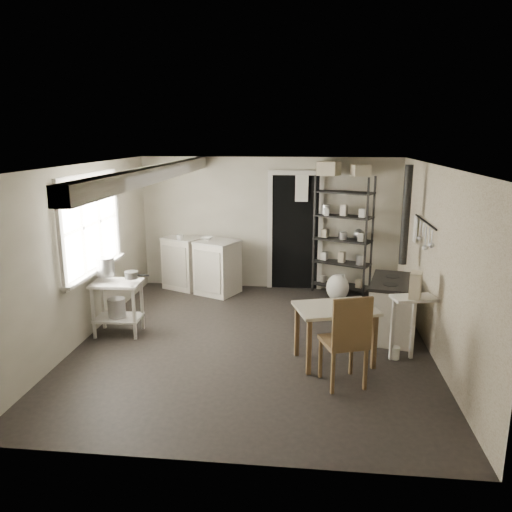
# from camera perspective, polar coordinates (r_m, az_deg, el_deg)

# --- Properties ---
(floor) EXTENTS (5.00, 5.00, 0.00)m
(floor) POSITION_cam_1_polar(r_m,az_deg,el_deg) (6.67, -0.28, -9.83)
(floor) COLOR black
(floor) RESTS_ON ground
(ceiling) EXTENTS (5.00, 5.00, 0.00)m
(ceiling) POSITION_cam_1_polar(r_m,az_deg,el_deg) (6.13, -0.31, 10.30)
(ceiling) COLOR beige
(ceiling) RESTS_ON wall_back
(wall_back) EXTENTS (4.50, 0.02, 2.30)m
(wall_back) POSITION_cam_1_polar(r_m,az_deg,el_deg) (8.74, 1.55, 3.70)
(wall_back) COLOR #B7B09C
(wall_back) RESTS_ON ground
(wall_front) EXTENTS (4.50, 0.02, 2.30)m
(wall_front) POSITION_cam_1_polar(r_m,az_deg,el_deg) (3.94, -4.43, -8.87)
(wall_front) COLOR #B7B09C
(wall_front) RESTS_ON ground
(wall_left) EXTENTS (0.02, 5.00, 2.30)m
(wall_left) POSITION_cam_1_polar(r_m,az_deg,el_deg) (6.92, -19.15, 0.29)
(wall_left) COLOR #B7B09C
(wall_left) RESTS_ON ground
(wall_right) EXTENTS (0.02, 5.00, 2.30)m
(wall_right) POSITION_cam_1_polar(r_m,az_deg,el_deg) (6.45, 19.97, -0.70)
(wall_right) COLOR #B7B09C
(wall_right) RESTS_ON ground
(window) EXTENTS (0.12, 1.76, 1.28)m
(window) POSITION_cam_1_polar(r_m,az_deg,el_deg) (7.02, -18.46, 3.44)
(window) COLOR beige
(window) RESTS_ON wall_left
(doorway) EXTENTS (0.96, 0.10, 2.08)m
(doorway) POSITION_cam_1_polar(r_m,az_deg,el_deg) (8.71, 4.48, 2.63)
(doorway) COLOR beige
(doorway) RESTS_ON ground
(ceiling_beam) EXTENTS (0.18, 5.00, 0.18)m
(ceiling_beam) POSITION_cam_1_polar(r_m,az_deg,el_deg) (6.38, -11.22, 9.28)
(ceiling_beam) COLOR beige
(ceiling_beam) RESTS_ON ceiling
(wallpaper_panel) EXTENTS (0.01, 5.00, 2.30)m
(wallpaper_panel) POSITION_cam_1_polar(r_m,az_deg,el_deg) (6.45, 19.89, -0.70)
(wallpaper_panel) COLOR #BDB299
(wallpaper_panel) RESTS_ON wall_right
(utensil_rail) EXTENTS (0.06, 1.20, 0.44)m
(utensil_rail) POSITION_cam_1_polar(r_m,az_deg,el_deg) (6.93, 18.62, 3.74)
(utensil_rail) COLOR silver
(utensil_rail) RESTS_ON wall_right
(prep_table) EXTENTS (0.67, 0.49, 0.74)m
(prep_table) POSITION_cam_1_polar(r_m,az_deg,el_deg) (7.06, -15.50, -5.51)
(prep_table) COLOR beige
(prep_table) RESTS_ON ground
(stockpot) EXTENTS (0.30, 0.30, 0.25)m
(stockpot) POSITION_cam_1_polar(r_m,az_deg,el_deg) (6.99, -16.83, -1.18)
(stockpot) COLOR silver
(stockpot) RESTS_ON prep_table
(saucepan) EXTENTS (0.19, 0.19, 0.10)m
(saucepan) POSITION_cam_1_polar(r_m,az_deg,el_deg) (6.83, -14.06, -2.12)
(saucepan) COLOR silver
(saucepan) RESTS_ON prep_table
(bucket) EXTENTS (0.30, 0.30, 0.26)m
(bucket) POSITION_cam_1_polar(r_m,az_deg,el_deg) (7.05, -15.63, -5.69)
(bucket) COLOR silver
(bucket) RESTS_ON prep_table
(base_cabinets) EXTENTS (1.52, 1.13, 0.92)m
(base_cabinets) POSITION_cam_1_polar(r_m,az_deg,el_deg) (8.75, -6.28, -0.99)
(base_cabinets) COLOR beige
(base_cabinets) RESTS_ON ground
(mixing_bowl) EXTENTS (0.32, 0.32, 0.07)m
(mixing_bowl) POSITION_cam_1_polar(r_m,az_deg,el_deg) (8.56, -5.70, 2.09)
(mixing_bowl) COLOR silver
(mixing_bowl) RESTS_ON base_cabinets
(counter_cup) EXTENTS (0.14, 0.14, 0.10)m
(counter_cup) POSITION_cam_1_polar(r_m,az_deg,el_deg) (8.58, -8.68, 2.13)
(counter_cup) COLOR silver
(counter_cup) RESTS_ON base_cabinets
(shelf_rack) EXTENTS (1.02, 0.73, 2.01)m
(shelf_rack) POSITION_cam_1_polar(r_m,az_deg,el_deg) (8.58, 9.87, 1.95)
(shelf_rack) COLOR black
(shelf_rack) RESTS_ON ground
(shelf_jar) EXTENTS (0.09, 0.09, 0.18)m
(shelf_jar) POSITION_cam_1_polar(r_m,az_deg,el_deg) (8.46, 8.03, 4.69)
(shelf_jar) COLOR silver
(shelf_jar) RESTS_ON shelf_rack
(storage_box_a) EXTENTS (0.42, 0.39, 0.23)m
(storage_box_a) POSITION_cam_1_polar(r_m,az_deg,el_deg) (8.40, 8.29, 9.09)
(storage_box_a) COLOR beige
(storage_box_a) RESTS_ON shelf_rack
(storage_box_b) EXTENTS (0.33, 0.32, 0.18)m
(storage_box_b) POSITION_cam_1_polar(r_m,az_deg,el_deg) (8.40, 11.82, 8.80)
(storage_box_b) COLOR beige
(storage_box_b) RESTS_ON shelf_rack
(stove) EXTENTS (0.74, 1.08, 0.78)m
(stove) POSITION_cam_1_polar(r_m,az_deg,el_deg) (6.99, 15.22, -5.35)
(stove) COLOR beige
(stove) RESTS_ON ground
(stovepipe) EXTENTS (0.16, 0.16, 1.53)m
(stovepipe) POSITION_cam_1_polar(r_m,az_deg,el_deg) (7.13, 16.75, 4.46)
(stovepipe) COLOR black
(stovepipe) RESTS_ON stove
(side_ledge) EXTENTS (0.57, 0.39, 0.79)m
(side_ledge) POSITION_cam_1_polar(r_m,az_deg,el_deg) (6.35, 17.36, -7.55)
(side_ledge) COLOR beige
(side_ledge) RESTS_ON ground
(oats_box) EXTENTS (0.18, 0.23, 0.31)m
(oats_box) POSITION_cam_1_polar(r_m,az_deg,el_deg) (6.13, 17.83, -2.62)
(oats_box) COLOR beige
(oats_box) RESTS_ON side_ledge
(work_table) EXTENTS (1.06, 0.88, 0.70)m
(work_table) POSITION_cam_1_polar(r_m,az_deg,el_deg) (6.07, 8.98, -8.57)
(work_table) COLOR beige
(work_table) RESTS_ON ground
(table_cup) EXTENTS (0.11, 0.11, 0.10)m
(table_cup) POSITION_cam_1_polar(r_m,az_deg,el_deg) (5.87, 11.04, -4.99)
(table_cup) COLOR silver
(table_cup) RESTS_ON work_table
(chair) EXTENTS (0.56, 0.58, 1.05)m
(chair) POSITION_cam_1_polar(r_m,az_deg,el_deg) (5.54, 9.94, -9.68)
(chair) COLOR brown
(chair) RESTS_ON ground
(flour_sack) EXTENTS (0.39, 0.34, 0.45)m
(flour_sack) POSITION_cam_1_polar(r_m,az_deg,el_deg) (8.30, 9.31, -3.47)
(flour_sack) COLOR silver
(flour_sack) RESTS_ON ground
(floor_crock) EXTENTS (0.13, 0.13, 0.15)m
(floor_crock) POSITION_cam_1_polar(r_m,az_deg,el_deg) (6.42, 15.56, -10.61)
(floor_crock) COLOR silver
(floor_crock) RESTS_ON ground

